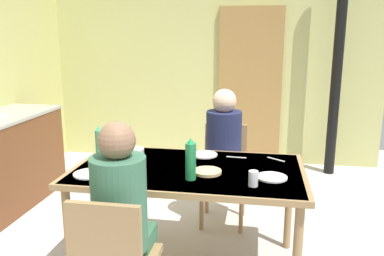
% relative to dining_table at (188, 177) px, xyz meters
% --- Properties ---
extents(wall_back, '(4.40, 0.10, 2.76)m').
position_rel_dining_table_xyz_m(wall_back, '(-0.22, 2.64, 0.69)').
color(wall_back, '#BBBC72').
rests_on(wall_back, ground_plane).
extents(door_wooden, '(0.80, 0.05, 2.00)m').
position_rel_dining_table_xyz_m(door_wooden, '(0.34, 2.56, 0.31)').
color(door_wooden, olive).
rests_on(door_wooden, ground_plane).
extents(stove_pipe_column, '(0.12, 0.12, 2.76)m').
position_rel_dining_table_xyz_m(stove_pipe_column, '(1.34, 2.29, 0.69)').
color(stove_pipe_column, black).
rests_on(stove_pipe_column, ground_plane).
extents(dining_table, '(1.59, 0.91, 0.75)m').
position_rel_dining_table_xyz_m(dining_table, '(0.00, 0.00, 0.00)').
color(dining_table, '#95734A').
rests_on(dining_table, ground_plane).
extents(chair_far_diner, '(0.40, 0.40, 0.87)m').
position_rel_dining_table_xyz_m(chair_far_diner, '(0.18, 0.81, -0.19)').
color(chair_far_diner, '#95734A').
rests_on(chair_far_diner, ground_plane).
extents(person_near_diner, '(0.30, 0.37, 0.77)m').
position_rel_dining_table_xyz_m(person_near_diner, '(-0.25, -0.67, 0.10)').
color(person_near_diner, '#346447').
rests_on(person_near_diner, ground_plane).
extents(person_far_diner, '(0.30, 0.37, 0.77)m').
position_rel_dining_table_xyz_m(person_far_diner, '(0.18, 0.67, 0.10)').
color(person_far_diner, '#151945').
rests_on(person_far_diner, ground_plane).
extents(water_bottle_green_near, '(0.07, 0.07, 0.28)m').
position_rel_dining_table_xyz_m(water_bottle_green_near, '(-0.63, -0.02, 0.20)').
color(water_bottle_green_near, '#348D67').
rests_on(water_bottle_green_near, dining_table).
extents(water_bottle_green_far, '(0.07, 0.07, 0.27)m').
position_rel_dining_table_xyz_m(water_bottle_green_far, '(0.05, -0.22, 0.20)').
color(water_bottle_green_far, '#218046').
rests_on(water_bottle_green_far, dining_table).
extents(serving_bowl_center, '(0.17, 0.17, 0.05)m').
position_rel_dining_table_xyz_m(serving_bowl_center, '(-0.47, 0.21, 0.10)').
color(serving_bowl_center, silver).
rests_on(serving_bowl_center, dining_table).
extents(dinner_plate_near_left, '(0.21, 0.21, 0.01)m').
position_rel_dining_table_xyz_m(dinner_plate_near_left, '(-0.62, -0.25, 0.07)').
color(dinner_plate_near_left, white).
rests_on(dinner_plate_near_left, dining_table).
extents(dinner_plate_near_right, '(0.20, 0.20, 0.01)m').
position_rel_dining_table_xyz_m(dinner_plate_near_right, '(0.57, -0.11, 0.07)').
color(dinner_plate_near_right, white).
rests_on(dinner_plate_near_right, dining_table).
extents(dinner_plate_far_center, '(0.20, 0.20, 0.01)m').
position_rel_dining_table_xyz_m(dinner_plate_far_center, '(0.07, 0.31, 0.07)').
color(dinner_plate_far_center, white).
rests_on(dinner_plate_far_center, dining_table).
extents(drinking_glass_by_near_diner, '(0.06, 0.06, 0.10)m').
position_rel_dining_table_xyz_m(drinking_glass_by_near_diner, '(0.45, -0.27, 0.12)').
color(drinking_glass_by_near_diner, silver).
rests_on(drinking_glass_by_near_diner, dining_table).
extents(bread_plate_sliced, '(0.19, 0.19, 0.02)m').
position_rel_dining_table_xyz_m(bread_plate_sliced, '(0.14, -0.08, 0.08)').
color(bread_plate_sliced, '#DBB77A').
rests_on(bread_plate_sliced, dining_table).
extents(cutlery_knife_near, '(0.13, 0.10, 0.00)m').
position_rel_dining_table_xyz_m(cutlery_knife_near, '(0.60, 0.30, 0.07)').
color(cutlery_knife_near, silver).
rests_on(cutlery_knife_near, dining_table).
extents(cutlery_fork_near, '(0.15, 0.03, 0.00)m').
position_rel_dining_table_xyz_m(cutlery_fork_near, '(0.31, 0.30, 0.07)').
color(cutlery_fork_near, silver).
rests_on(cutlery_fork_near, dining_table).
extents(cutlery_knife_far, '(0.05, 0.15, 0.00)m').
position_rel_dining_table_xyz_m(cutlery_knife_far, '(-0.28, -0.30, 0.07)').
color(cutlery_knife_far, silver).
rests_on(cutlery_knife_far, dining_table).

